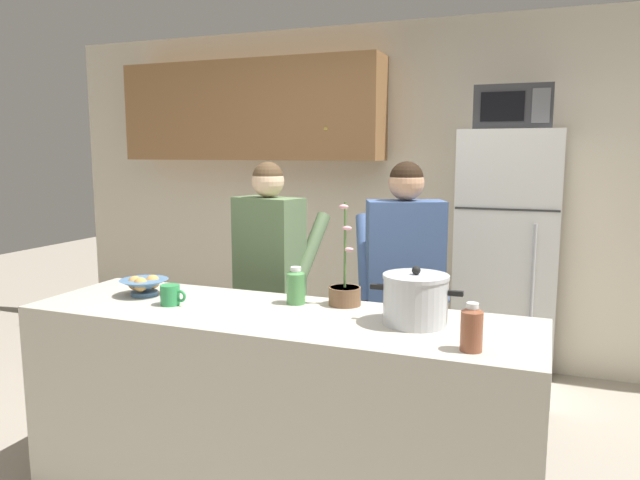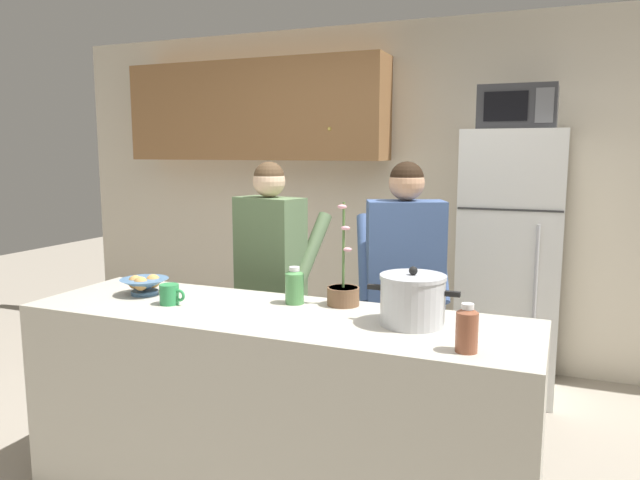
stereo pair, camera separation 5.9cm
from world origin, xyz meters
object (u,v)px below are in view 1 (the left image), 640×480
object	(u,v)px
microwave	(514,108)
person_near_pot	(270,266)
potted_orchid	(345,292)
cooking_pot	(415,299)
bread_bowl	(144,285)
person_by_sink	(404,275)
bottle_near_edge	(472,327)
refrigerator	(507,262)
bottle_mid_counter	(296,286)
coffee_mug	(171,295)

from	to	relation	value
microwave	person_near_pot	world-z (taller)	microwave
potted_orchid	cooking_pot	bearing A→B (deg)	-26.82
bread_bowl	person_near_pot	bearing A→B (deg)	61.67
potted_orchid	person_by_sink	bearing A→B (deg)	71.60
bottle_near_edge	refrigerator	bearing A→B (deg)	90.53
refrigerator	cooking_pot	distance (m)	1.82
bottle_mid_counter	microwave	bearing A→B (deg)	63.12
bottle_near_edge	microwave	bearing A→B (deg)	90.53
microwave	bottle_mid_counter	xyz separation A→B (m)	(-0.84, -1.65, -0.90)
refrigerator	coffee_mug	world-z (taller)	refrigerator
microwave	bottle_near_edge	xyz separation A→B (m)	(0.02, -2.04, -0.90)
bread_bowl	bottle_near_edge	distance (m)	1.64
cooking_pot	coffee_mug	bearing A→B (deg)	-174.56
bottle_mid_counter	potted_orchid	size ratio (longest dim) A/B	0.37
bottle_near_edge	person_near_pot	bearing A→B (deg)	143.30
microwave	bottle_near_edge	world-z (taller)	microwave
coffee_mug	bottle_mid_counter	distance (m)	0.58
cooking_pot	bottle_mid_counter	world-z (taller)	cooking_pot
person_by_sink	potted_orchid	bearing A→B (deg)	-108.40
person_near_pot	cooking_pot	world-z (taller)	person_near_pot
bread_bowl	potted_orchid	bearing A→B (deg)	10.63
bottle_mid_counter	refrigerator	bearing A→B (deg)	63.42
microwave	potted_orchid	world-z (taller)	microwave
refrigerator	bottle_mid_counter	distance (m)	1.87
microwave	bottle_near_edge	bearing A→B (deg)	-89.47
cooking_pot	coffee_mug	world-z (taller)	cooking_pot
cooking_pot	potted_orchid	bearing A→B (deg)	153.18
refrigerator	person_by_sink	bearing A→B (deg)	-111.93
microwave	cooking_pot	distance (m)	2.00
bread_bowl	cooking_pot	bearing A→B (deg)	-0.11
coffee_mug	bottle_near_edge	world-z (taller)	bottle_near_edge
coffee_mug	potted_orchid	world-z (taller)	potted_orchid
microwave	coffee_mug	bearing A→B (deg)	-125.99
cooking_pot	potted_orchid	distance (m)	0.42
bottle_near_edge	bottle_mid_counter	distance (m)	0.94
microwave	cooking_pot	world-z (taller)	microwave
person_near_pot	cooking_pot	bearing A→B (deg)	-34.25
bottle_mid_counter	person_by_sink	bearing A→B (deg)	55.12
refrigerator	potted_orchid	bearing A→B (deg)	-110.87
bread_bowl	potted_orchid	size ratio (longest dim) A/B	0.50
refrigerator	person_near_pot	world-z (taller)	refrigerator
person_near_pot	coffee_mug	xyz separation A→B (m)	(-0.13, -0.79, -0.00)
coffee_mug	person_near_pot	bearing A→B (deg)	80.67
coffee_mug	bottle_mid_counter	size ratio (longest dim) A/B	0.74
microwave	bottle_near_edge	distance (m)	2.23
cooking_pot	bottle_near_edge	distance (m)	0.37
cooking_pot	bottle_near_edge	xyz separation A→B (m)	(0.26, -0.26, -0.02)
microwave	potted_orchid	size ratio (longest dim) A/B	1.00
microwave	bottle_mid_counter	world-z (taller)	microwave
coffee_mug	bread_bowl	size ratio (longest dim) A/B	0.55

